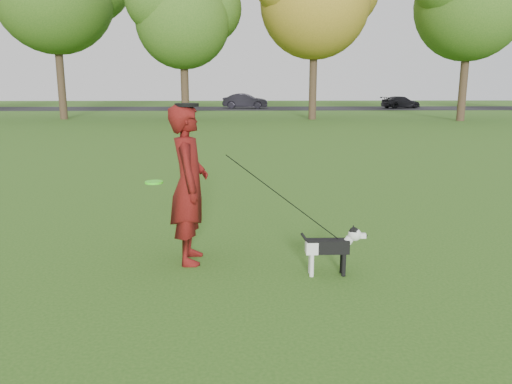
{
  "coord_description": "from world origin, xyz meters",
  "views": [
    {
      "loc": [
        -0.49,
        -5.75,
        2.33
      ],
      "look_at": [
        -0.32,
        0.52,
        0.95
      ],
      "focal_mm": 35.0,
      "sensor_mm": 36.0,
      "label": 1
    }
  ],
  "objects_px": {
    "dog": "(333,245)",
    "car_mid": "(245,101)",
    "car_right": "(401,102)",
    "man": "(189,185)"
  },
  "relations": [
    {
      "from": "dog",
      "to": "car_mid",
      "type": "xyz_separation_m",
      "value": [
        -0.84,
        39.95,
        0.3
      ]
    },
    {
      "from": "car_mid",
      "to": "car_right",
      "type": "bearing_deg",
      "value": -85.79
    },
    {
      "from": "dog",
      "to": "car_mid",
      "type": "height_order",
      "value": "car_mid"
    },
    {
      "from": "dog",
      "to": "car_mid",
      "type": "distance_m",
      "value": 39.96
    },
    {
      "from": "man",
      "to": "dog",
      "type": "height_order",
      "value": "man"
    },
    {
      "from": "man",
      "to": "dog",
      "type": "distance_m",
      "value": 1.99
    },
    {
      "from": "car_mid",
      "to": "car_right",
      "type": "relative_size",
      "value": 1.1
    },
    {
      "from": "man",
      "to": "car_mid",
      "type": "relative_size",
      "value": 0.51
    },
    {
      "from": "man",
      "to": "car_right",
      "type": "bearing_deg",
      "value": -23.65
    },
    {
      "from": "man",
      "to": "dog",
      "type": "xyz_separation_m",
      "value": [
        1.79,
        -0.55,
        -0.65
      ]
    }
  ]
}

